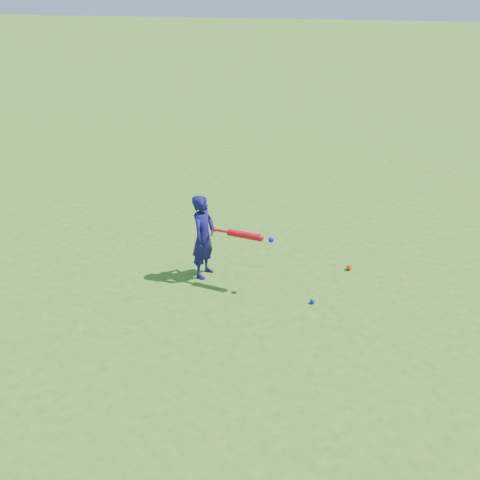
{
  "coord_description": "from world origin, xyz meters",
  "views": [
    {
      "loc": [
        2.09,
        -5.95,
        3.58
      ],
      "look_at": [
        1.01,
        -0.19,
        0.6
      ],
      "focal_mm": 40.0,
      "sensor_mm": 36.0,
      "label": 1
    }
  ],
  "objects_px": {
    "child": "(203,237)",
    "ground_ball_red": "(349,267)",
    "ground_ball_blue": "(312,301)",
    "bat_swing": "(247,235)"
  },
  "relations": [
    {
      "from": "ground_ball_blue",
      "to": "bat_swing",
      "type": "relative_size",
      "value": 0.08
    },
    {
      "from": "ground_ball_blue",
      "to": "bat_swing",
      "type": "distance_m",
      "value": 1.11
    },
    {
      "from": "child",
      "to": "bat_swing",
      "type": "xyz_separation_m",
      "value": [
        0.59,
        -0.17,
        0.15
      ]
    },
    {
      "from": "ground_ball_blue",
      "to": "child",
      "type": "bearing_deg",
      "value": 163.45
    },
    {
      "from": "child",
      "to": "ground_ball_blue",
      "type": "distance_m",
      "value": 1.58
    },
    {
      "from": "child",
      "to": "ground_ball_blue",
      "type": "height_order",
      "value": "child"
    },
    {
      "from": "bat_swing",
      "to": "ground_ball_blue",
      "type": "bearing_deg",
      "value": -4.95
    },
    {
      "from": "child",
      "to": "ground_ball_red",
      "type": "xyz_separation_m",
      "value": [
        1.86,
        0.47,
        -0.52
      ]
    },
    {
      "from": "ground_ball_red",
      "to": "ground_ball_blue",
      "type": "relative_size",
      "value": 1.24
    },
    {
      "from": "child",
      "to": "ground_ball_blue",
      "type": "xyz_separation_m",
      "value": [
        1.43,
        -0.43,
        -0.53
      ]
    }
  ]
}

